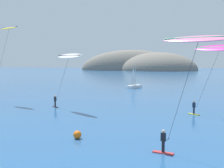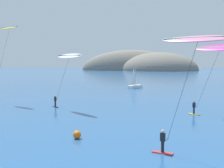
{
  "view_description": "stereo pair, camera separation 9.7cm",
  "coord_description": "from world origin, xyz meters",
  "px_view_note": "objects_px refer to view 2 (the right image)",
  "views": [
    {
      "loc": [
        10.85,
        -9.32,
        6.5
      ],
      "look_at": [
        6.94,
        25.35,
        3.73
      ],
      "focal_mm": 45.0,
      "sensor_mm": 36.0,
      "label": 1
    },
    {
      "loc": [
        10.95,
        -9.31,
        6.5
      ],
      "look_at": [
        6.94,
        25.35,
        3.73
      ],
      "focal_mm": 45.0,
      "sensor_mm": 36.0,
      "label": 2
    }
  ],
  "objects_px": {
    "kitesurfer_yellow": "(7,36)",
    "kitesurfer_white": "(68,60)",
    "kitesurfer_pink": "(194,51)",
    "kitesurfer_magenta": "(218,52)",
    "sailboat_near": "(136,85)",
    "marker_buoy": "(77,135)"
  },
  "relations": [
    {
      "from": "kitesurfer_magenta",
      "to": "marker_buoy",
      "type": "relative_size",
      "value": 12.25
    },
    {
      "from": "kitesurfer_yellow",
      "to": "kitesurfer_pink",
      "type": "bearing_deg",
      "value": -43.15
    },
    {
      "from": "kitesurfer_pink",
      "to": "sailboat_near",
      "type": "bearing_deg",
      "value": 96.05
    },
    {
      "from": "sailboat_near",
      "to": "kitesurfer_pink",
      "type": "xyz_separation_m",
      "value": [
        5.38,
        -50.73,
        6.59
      ]
    },
    {
      "from": "kitesurfer_pink",
      "to": "kitesurfer_magenta",
      "type": "relative_size",
      "value": 0.97
    },
    {
      "from": "kitesurfer_white",
      "to": "kitesurfer_magenta",
      "type": "bearing_deg",
      "value": -7.9
    },
    {
      "from": "kitesurfer_yellow",
      "to": "marker_buoy",
      "type": "height_order",
      "value": "kitesurfer_yellow"
    },
    {
      "from": "sailboat_near",
      "to": "kitesurfer_white",
      "type": "relative_size",
      "value": 0.74
    },
    {
      "from": "kitesurfer_white",
      "to": "kitesurfer_pink",
      "type": "relative_size",
      "value": 0.92
    },
    {
      "from": "kitesurfer_pink",
      "to": "kitesurfer_magenta",
      "type": "distance_m",
      "value": 15.71
    },
    {
      "from": "kitesurfer_yellow",
      "to": "kitesurfer_white",
      "type": "xyz_separation_m",
      "value": [
        11.15,
        -5.58,
        -3.76
      ]
    },
    {
      "from": "kitesurfer_white",
      "to": "kitesurfer_pink",
      "type": "bearing_deg",
      "value": -52.5
    },
    {
      "from": "kitesurfer_white",
      "to": "kitesurfer_magenta",
      "type": "xyz_separation_m",
      "value": [
        18.58,
        -2.58,
        0.93
      ]
    },
    {
      "from": "marker_buoy",
      "to": "kitesurfer_white",
      "type": "bearing_deg",
      "value": 108.32
    },
    {
      "from": "sailboat_near",
      "to": "kitesurfer_white",
      "type": "xyz_separation_m",
      "value": [
        -7.96,
        -33.36,
        6.03
      ]
    },
    {
      "from": "kitesurfer_white",
      "to": "marker_buoy",
      "type": "height_order",
      "value": "kitesurfer_white"
    },
    {
      "from": "kitesurfer_pink",
      "to": "kitesurfer_magenta",
      "type": "bearing_deg",
      "value": 70.47
    },
    {
      "from": "kitesurfer_magenta",
      "to": "marker_buoy",
      "type": "xyz_separation_m",
      "value": [
        -14.1,
        -10.96,
        -7.25
      ]
    },
    {
      "from": "kitesurfer_yellow",
      "to": "kitesurfer_white",
      "type": "relative_size",
      "value": 1.57
    },
    {
      "from": "kitesurfer_white",
      "to": "sailboat_near",
      "type": "bearing_deg",
      "value": 76.59
    },
    {
      "from": "kitesurfer_yellow",
      "to": "kitesurfer_white",
      "type": "distance_m",
      "value": 13.02
    },
    {
      "from": "sailboat_near",
      "to": "kitesurfer_white",
      "type": "height_order",
      "value": "kitesurfer_white"
    }
  ]
}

